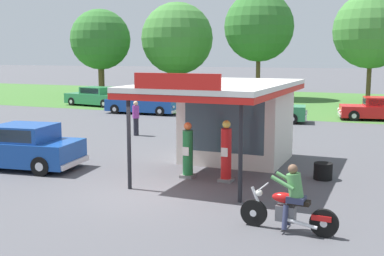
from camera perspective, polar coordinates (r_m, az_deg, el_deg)
name	(u,v)px	position (r m, az deg, el deg)	size (l,w,h in m)	color
ground_plane	(146,193)	(14.40, -5.42, -7.59)	(300.00, 300.00, 0.00)	#4C4C51
grass_verge_strip	(312,102)	(42.86, 13.90, 2.93)	(120.00, 24.00, 0.01)	#3D6B2D
service_station_kiosk	(233,115)	(18.02, 4.86, 1.56)	(4.37, 7.37, 3.51)	silver
gas_pump_nearside	(188,153)	(15.90, -0.50, -2.91)	(0.44, 0.44, 1.84)	slate
gas_pump_offside	(226,154)	(15.42, 4.04, -3.03)	(0.44, 0.44, 1.97)	slate
motorcycle_with_rider	(290,204)	(11.33, 11.44, -8.75)	(2.27, 0.70, 1.58)	black
featured_classic_sedan	(17,148)	(18.46, -19.89, -2.20)	(5.05, 2.57, 1.57)	#19479E
parked_car_back_row_far_left	(142,103)	(33.77, -5.91, 2.90)	(5.29, 2.08, 1.57)	#19479E
parked_car_back_row_centre	(265,110)	(29.75, 8.63, 2.12)	(5.03, 2.53, 1.61)	#2D844C
parked_car_back_row_right	(96,97)	(39.61, -11.26, 3.59)	(5.46, 2.69, 1.51)	#2D844C
parked_car_back_row_centre_right	(379,109)	(32.40, 21.19, 2.05)	(5.09, 2.75, 1.43)	red
bystander_leaning_by_kiosk	(136,117)	(24.45, -6.62, 1.27)	(0.34, 0.34, 1.74)	black
tree_oak_far_left	(371,32)	(43.19, 20.29, 10.53)	(6.27, 6.27, 9.17)	brown
tree_oak_left	(178,40)	(49.34, -1.61, 10.33)	(7.19, 7.19, 9.29)	brown
tree_oak_far_right	(100,40)	(50.04, -10.73, 10.18)	(5.99, 5.99, 8.58)	brown
tree_oak_right	(258,29)	(45.71, 7.81, 11.49)	(6.38, 6.38, 9.80)	brown
spare_tire_stack	(323,171)	(16.35, 15.16, -4.92)	(0.60, 0.60, 0.54)	black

